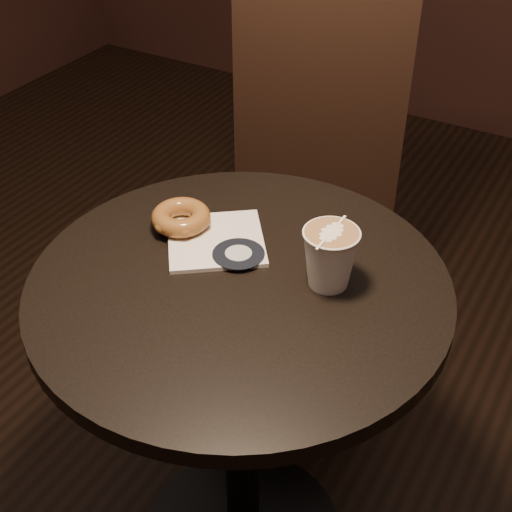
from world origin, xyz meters
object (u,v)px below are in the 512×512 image
Objects in this scene: pastry_bag at (216,240)px; latte_cup at (330,258)px; chair at (309,185)px; doughnut at (181,217)px; cafe_table at (241,365)px.

pastry_bag is 1.62× the size of latte_cup.
pastry_bag is at bearing 178.95° from latte_cup.
chair is 0.53m from doughnut.
chair is 9.81× the size of doughnut.
latte_cup is at bearing 26.71° from cafe_table.
pastry_bag is 0.08m from doughnut.
latte_cup reaches higher than pastry_bag.
doughnut is at bearing -108.45° from chair.
pastry_bag is (0.06, -0.50, 0.17)m from chair.
chair is at bearing 104.59° from cafe_table.
cafe_table is 0.59m from chair.
cafe_table is 0.29m from doughnut.
pastry_bag is (-0.09, 0.07, 0.20)m from cafe_table.
cafe_table is 0.72× the size of chair.
cafe_table is 4.52× the size of pastry_bag.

